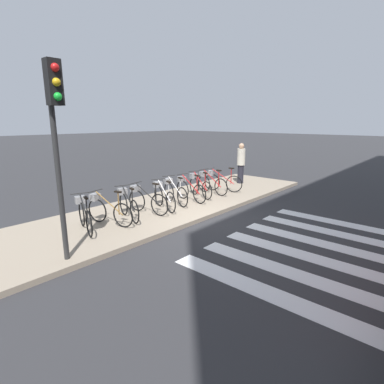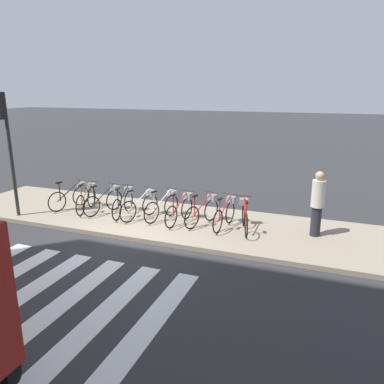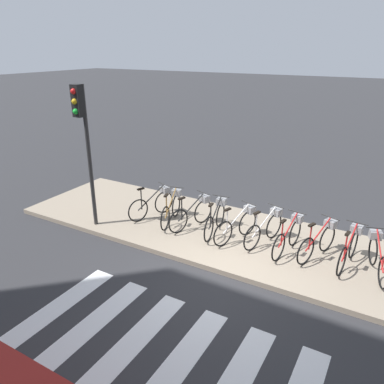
{
  "view_description": "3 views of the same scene",
  "coord_description": "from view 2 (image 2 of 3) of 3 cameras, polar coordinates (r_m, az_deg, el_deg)",
  "views": [
    {
      "loc": [
        -6.39,
        -5.1,
        2.77
      ],
      "look_at": [
        0.14,
        0.67,
        0.69
      ],
      "focal_mm": 28.0,
      "sensor_mm": 36.0,
      "label": 1
    },
    {
      "loc": [
        4.87,
        -7.94,
        3.84
      ],
      "look_at": [
        1.39,
        1.27,
        1.13
      ],
      "focal_mm": 35.0,
      "sensor_mm": 36.0,
      "label": 2
    },
    {
      "loc": [
        2.83,
        -6.25,
        4.59
      ],
      "look_at": [
        -1.45,
        1.21,
        1.24
      ],
      "focal_mm": 35.0,
      "sensor_mm": 36.0,
      "label": 3
    }
  ],
  "objects": [
    {
      "name": "parked_bicycle_3",
      "position": [
        11.6,
        -10.33,
        -1.41
      ],
      "size": [
        0.46,
        1.52,
        0.94
      ],
      "color": "black",
      "rests_on": "sidewalk"
    },
    {
      "name": "parked_bicycle_9",
      "position": [
        10.27,
        8.03,
        -3.53
      ],
      "size": [
        0.6,
        1.46,
        0.94
      ],
      "color": "black",
      "rests_on": "sidewalk"
    },
    {
      "name": "parked_bicycle_2",
      "position": [
        11.93,
        -13.05,
        -1.1
      ],
      "size": [
        0.6,
        1.47,
        0.94
      ],
      "color": "black",
      "rests_on": "sidewalk"
    },
    {
      "name": "parked_bicycle_4",
      "position": [
        11.23,
        -7.68,
        -1.86
      ],
      "size": [
        0.63,
        1.45,
        0.94
      ],
      "color": "black",
      "rests_on": "sidewalk"
    },
    {
      "name": "ground_plane",
      "position": [
        10.08,
        -10.1,
        -7.29
      ],
      "size": [
        120.0,
        120.0,
        0.0
      ],
      "primitive_type": "plane",
      "color": "#2D2D30"
    },
    {
      "name": "parked_bicycle_7",
      "position": [
        10.64,
        1.84,
        -2.7
      ],
      "size": [
        0.63,
        1.45,
        0.94
      ],
      "color": "black",
      "rests_on": "sidewalk"
    },
    {
      "name": "parked_bicycle_1",
      "position": [
        12.29,
        -15.69,
        -0.79
      ],
      "size": [
        0.52,
        1.49,
        0.94
      ],
      "color": "black",
      "rests_on": "sidewalk"
    },
    {
      "name": "parked_bicycle_5",
      "position": [
        11.1,
        -4.33,
        -1.97
      ],
      "size": [
        0.57,
        1.48,
        0.94
      ],
      "color": "black",
      "rests_on": "sidewalk"
    },
    {
      "name": "pedestrian",
      "position": [
        10.16,
        18.58,
        -1.51
      ],
      "size": [
        0.34,
        0.34,
        1.73
      ],
      "color": "#23232D",
      "rests_on": "sidewalk"
    },
    {
      "name": "parked_bicycle_6",
      "position": [
        10.76,
        -1.7,
        -2.49
      ],
      "size": [
        0.46,
        1.51,
        0.94
      ],
      "color": "black",
      "rests_on": "sidewalk"
    },
    {
      "name": "traffic_light",
      "position": [
        12.08,
        -26.66,
        8.54
      ],
      "size": [
        0.24,
        0.4,
        3.65
      ],
      "color": "#2D2D2D",
      "rests_on": "sidewalk"
    },
    {
      "name": "parked_bicycle_8",
      "position": [
        10.45,
        5.14,
        -3.11
      ],
      "size": [
        0.46,
        1.52,
        0.94
      ],
      "color": "black",
      "rests_on": "sidewalk"
    },
    {
      "name": "sidewalk",
      "position": [
        11.38,
        -5.97,
        -4.12
      ],
      "size": [
        12.95,
        3.25,
        0.12
      ],
      "color": "gray",
      "rests_on": "ground_plane"
    },
    {
      "name": "parked_bicycle_0",
      "position": [
        12.69,
        -17.85,
        -0.46
      ],
      "size": [
        0.62,
        1.46,
        0.94
      ],
      "color": "black",
      "rests_on": "sidewalk"
    }
  ]
}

